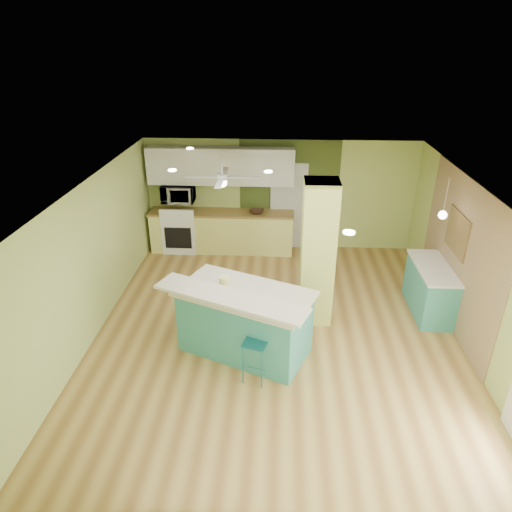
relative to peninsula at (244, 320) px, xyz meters
The scene contains 22 objects.
floor 0.91m from the peninsula, 45.40° to the left, with size 6.00×7.00×0.01m, color olive.
ceiling 2.07m from the peninsula, 45.40° to the left, with size 6.00×7.00×0.01m, color white.
wall_back 4.10m from the peninsula, 82.87° to the left, with size 6.00×0.01×2.50m, color #B5C76B.
wall_front 3.11m from the peninsula, 80.49° to the right, with size 6.00×0.01×2.50m, color #B5C76B.
wall_left 2.64m from the peninsula, 168.50° to the left, with size 0.01×7.00×2.50m, color #B5C76B.
wall_right 3.61m from the peninsula, ahead, with size 0.01×7.00×2.50m, color #B5C76B.
wood_panel 3.73m from the peninsula, 17.63° to the left, with size 0.02×3.40×2.50m, color #8D6E50.
olive_accent 4.12m from the peninsula, 80.04° to the left, with size 2.20×0.02×2.50m, color #415220.
interior_door 4.05m from the peninsula, 79.97° to the left, with size 0.82×0.05×2.00m, color silver.
column 1.68m from the peninsula, 41.21° to the left, with size 0.55×0.55×2.50m, color #B7C159.
kitchen_run 3.80m from the peninsula, 102.14° to the left, with size 3.25×0.63×0.94m.
stove 4.09m from the peninsula, 115.29° to the left, with size 0.76×0.66×1.08m.
upper_cabinets 4.15m from the peninsula, 101.77° to the left, with size 3.20×0.34×0.80m, color white.
microwave 4.17m from the peninsula, 115.23° to the left, with size 0.70×0.48×0.39m, color white.
ceiling_fan 2.99m from the peninsula, 103.40° to the left, with size 1.41×1.41×0.61m.
pendant_lamp 3.64m from the peninsula, 21.77° to the left, with size 0.14×0.14×0.69m.
wall_decor 3.83m from the peninsula, 20.69° to the left, with size 0.03×0.90×0.70m, color brown.
peninsula is the anchor object (origin of this frame).
bar_stool 0.65m from the peninsula, 68.80° to the right, with size 0.42×0.42×1.01m.
side_counter 3.47m from the peninsula, 22.54° to the left, with size 0.60×1.40×0.90m.
fruit_bowl 3.67m from the peninsula, 90.15° to the left, with size 0.33×0.33×0.08m, color #3B2518.
canister 0.68m from the peninsula, 155.45° to the left, with size 0.16×0.16×0.18m, color yellow.
Camera 1 is at (0.00, -6.35, 4.53)m, focal length 32.00 mm.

